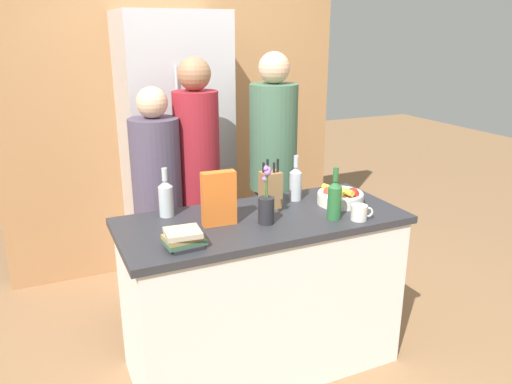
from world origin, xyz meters
TOP-DOWN VIEW (x-y plane):
  - ground_plane at (0.00, 0.00)m, footprint 14.00×14.00m
  - kitchen_island at (0.00, 0.00)m, footprint 1.56×0.68m
  - back_wall_wood at (0.00, 1.63)m, footprint 2.76×0.12m
  - refrigerator at (-0.12, 1.27)m, footprint 0.74×0.63m
  - fruit_bowl at (0.51, 0.01)m, footprint 0.27×0.27m
  - knife_block at (0.11, 0.13)m, footprint 0.11×0.10m
  - flower_vase at (-0.02, -0.09)m, footprint 0.09×0.09m
  - cereal_box at (-0.25, -0.00)m, footprint 0.18×0.07m
  - coffee_mug at (0.46, -0.25)m, footprint 0.12×0.09m
  - book_stack at (-0.50, -0.20)m, footprint 0.20×0.16m
  - bottle_oil at (0.30, 0.18)m, footprint 0.07×0.07m
  - bottle_vinegar at (0.34, -0.18)m, footprint 0.08×0.08m
  - bottle_wine at (-0.47, 0.24)m, footprint 0.08×0.08m
  - person_at_sink at (-0.43, 0.62)m, footprint 0.30×0.30m
  - person_in_blue at (-0.15, 0.65)m, footprint 0.29×0.29m
  - person_in_red_tee at (0.40, 0.68)m, footprint 0.32×0.32m

SIDE VIEW (x-z plane):
  - ground_plane at x=0.00m, z-range 0.00..0.00m
  - kitchen_island at x=0.00m, z-range 0.00..0.94m
  - person_at_sink at x=-0.43m, z-range 0.10..1.70m
  - coffee_mug at x=0.46m, z-range 0.93..1.02m
  - book_stack at x=-0.50m, z-range 0.94..1.02m
  - fruit_bowl at x=0.51m, z-range 0.93..1.04m
  - person_in_red_tee at x=0.40m, z-range 0.12..1.90m
  - person_in_blue at x=-0.15m, z-range 0.13..1.89m
  - refrigerator at x=-0.12m, z-range 0.00..2.04m
  - flower_vase at x=-0.02m, z-range 0.88..1.19m
  - bottle_wine at x=-0.47m, z-range 0.91..1.18m
  - bottle_oil at x=0.30m, z-range 0.91..1.18m
  - knife_block at x=0.11m, z-range 0.90..1.19m
  - bottle_vinegar at x=0.34m, z-range 0.90..1.19m
  - cereal_box at x=-0.25m, z-range 0.93..1.22m
  - back_wall_wood at x=0.00m, z-range 0.00..2.60m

